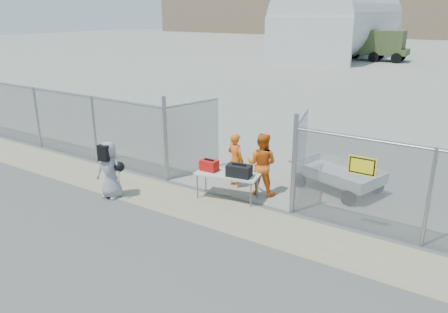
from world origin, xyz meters
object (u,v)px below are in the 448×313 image
Objects in this scene: security_worker_left at (236,160)px; utility_trailer at (338,177)px; folding_table at (227,186)px; security_worker_right at (262,164)px; visitor at (110,170)px.

utility_trailer is at bearing -138.61° from security_worker_left.
security_worker_left reaches higher than folding_table.
visitor is at bearing 25.33° from security_worker_right.
security_worker_left is 0.89m from security_worker_right.
utility_trailer reaches higher than folding_table.
security_worker_right is 0.57× the size of utility_trailer.
security_worker_right reaches higher than folding_table.
visitor is 0.52× the size of utility_trailer.
security_worker_left is at bearing -135.00° from utility_trailer.
security_worker_left is at bearing 39.66° from visitor.
visitor reaches higher than folding_table.
security_worker_right reaches higher than utility_trailer.
security_worker_left is at bearing 95.83° from folding_table.
utility_trailer is (1.64, 1.43, -0.50)m from security_worker_right.
security_worker_right is at bearing 29.71° from visitor.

